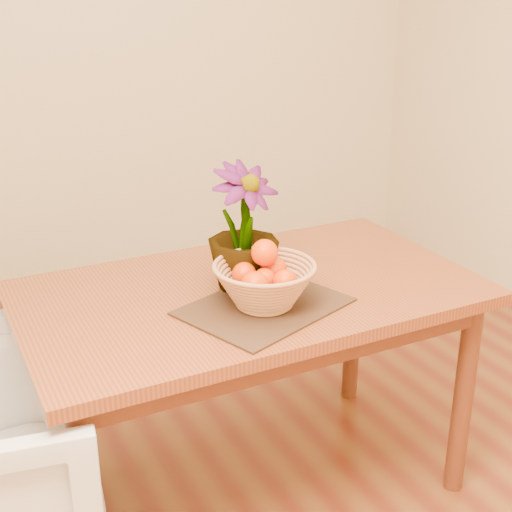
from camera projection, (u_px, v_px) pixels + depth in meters
name	position (u px, v px, depth m)	size (l,w,h in m)	color
wall_back	(78.00, 37.00, 3.59)	(4.00, 0.02, 2.70)	#F5E8BA
table	(250.00, 313.00, 2.22)	(1.40, 0.80, 0.75)	brown
placemat	(264.00, 306.00, 2.06)	(0.45, 0.34, 0.01)	#3A2315
wicker_basket	(264.00, 286.00, 2.03)	(0.30, 0.30, 0.12)	#C27F50
orange_pile	(264.00, 273.00, 2.02)	(0.18, 0.17, 0.14)	red
potted_plant	(243.00, 228.00, 2.12)	(0.22, 0.22, 0.38)	#1C4212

